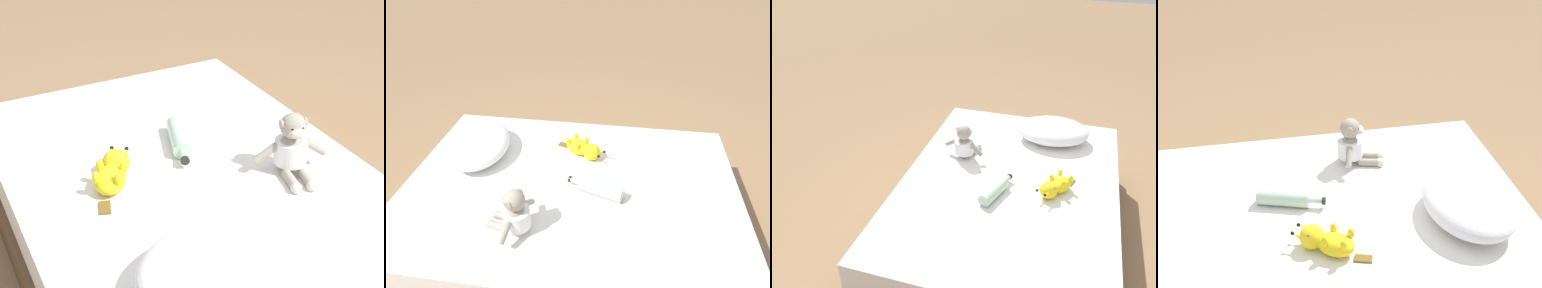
# 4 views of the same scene
# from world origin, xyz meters

# --- Properties ---
(ground_plane) EXTENTS (16.00, 16.00, 0.00)m
(ground_plane) POSITION_xyz_m (0.00, 0.00, 0.00)
(ground_plane) COLOR #93704C
(bed) EXTENTS (1.30, 1.81, 0.43)m
(bed) POSITION_xyz_m (0.00, 0.00, 0.21)
(bed) COLOR brown
(bed) RESTS_ON ground_plane
(pillow) EXTENTS (0.52, 0.41, 0.15)m
(pillow) POSITION_xyz_m (0.19, 0.58, 0.50)
(pillow) COLOR white
(pillow) RESTS_ON bed
(plush_monkey) EXTENTS (0.29, 0.24, 0.24)m
(plush_monkey) POSITION_xyz_m (-0.34, 0.19, 0.52)
(plush_monkey) COLOR #9E9384
(plush_monkey) RESTS_ON bed
(plush_yellow_creature) EXTENTS (0.22, 0.31, 0.10)m
(plush_yellow_creature) POSITION_xyz_m (0.27, -0.04, 0.47)
(plush_yellow_creature) COLOR yellow
(plush_yellow_creature) RESTS_ON bed
(glass_bottle) EXTENTS (0.14, 0.30, 0.07)m
(glass_bottle) POSITION_xyz_m (-0.05, -0.16, 0.46)
(glass_bottle) COLOR #B2D1B7
(glass_bottle) RESTS_ON bed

